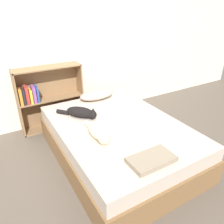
{
  "coord_description": "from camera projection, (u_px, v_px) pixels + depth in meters",
  "views": [
    {
      "loc": [
        -1.24,
        -1.97,
        1.82
      ],
      "look_at": [
        0.0,
        0.15,
        0.58
      ],
      "focal_mm": 35.0,
      "sensor_mm": 36.0,
      "label": 1
    }
  ],
  "objects": [
    {
      "name": "ground_plane",
      "position": [
        118.0,
        155.0,
        2.9
      ],
      "size": [
        8.0,
        8.0,
        0.0
      ],
      "primitive_type": "plane",
      "color": "brown"
    },
    {
      "name": "cat_dark",
      "position": [
        81.0,
        113.0,
        2.81
      ],
      "size": [
        0.44,
        0.48,
        0.14
      ],
      "rotation": [
        0.0,
        0.0,
        5.42
      ],
      "color": "black",
      "rests_on": "bed"
    },
    {
      "name": "wall_back",
      "position": [
        72.0,
        43.0,
        3.39
      ],
      "size": [
        8.0,
        0.06,
        2.5
      ],
      "color": "silver",
      "rests_on": "ground_plane"
    },
    {
      "name": "bed",
      "position": [
        118.0,
        141.0,
        2.79
      ],
      "size": [
        1.45,
        2.0,
        0.48
      ],
      "color": "brown",
      "rests_on": "ground_plane"
    },
    {
      "name": "cat_light",
      "position": [
        99.0,
        133.0,
        2.37
      ],
      "size": [
        0.16,
        0.54,
        0.16
      ],
      "rotation": [
        0.0,
        0.0,
        4.72
      ],
      "color": "beige",
      "rests_on": "bed"
    },
    {
      "name": "bookshelf",
      "position": [
        47.0,
        97.0,
        3.38
      ],
      "size": [
        0.98,
        0.26,
        0.98
      ],
      "color": "#8E6B47",
      "rests_on": "ground_plane"
    },
    {
      "name": "pillow",
      "position": [
        97.0,
        95.0,
        3.35
      ],
      "size": [
        0.55,
        0.28,
        0.14
      ],
      "color": "#B29E8E",
      "rests_on": "bed"
    },
    {
      "name": "blanket_fold",
      "position": [
        151.0,
        160.0,
        2.04
      ],
      "size": [
        0.44,
        0.25,
        0.05
      ],
      "color": "gray",
      "rests_on": "bed"
    }
  ]
}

